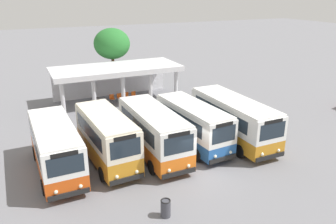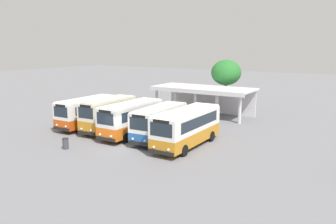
{
  "view_description": "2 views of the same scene",
  "coord_description": "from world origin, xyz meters",
  "views": [
    {
      "loc": [
        -8.97,
        -15.17,
        10.22
      ],
      "look_at": [
        0.67,
        5.68,
        1.94
      ],
      "focal_mm": 36.17,
      "sensor_mm": 36.0,
      "label": 1
    },
    {
      "loc": [
        17.91,
        -20.88,
        8.24
      ],
      "look_at": [
        1.21,
        5.56,
        2.17
      ],
      "focal_mm": 36.42,
      "sensor_mm": 36.0,
      "label": 2
    }
  ],
  "objects": [
    {
      "name": "waiting_chair_middle_seat",
      "position": [
        0.6,
        15.18,
        0.52
      ],
      "size": [
        0.45,
        0.45,
        0.86
      ],
      "color": "slate",
      "rests_on": "ground"
    },
    {
      "name": "city_bus_fifth_blue",
      "position": [
        4.59,
        3.17,
        1.72
      ],
      "size": [
        2.5,
        8.09,
        3.09
      ],
      "color": "black",
      "rests_on": "ground"
    },
    {
      "name": "city_bus_second_in_row",
      "position": [
        -4.43,
        3.58,
        1.78
      ],
      "size": [
        2.51,
        6.62,
        3.21
      ],
      "color": "black",
      "rests_on": "ground"
    },
    {
      "name": "waiting_chair_end_by_column",
      "position": [
        -0.88,
        15.13,
        0.52
      ],
      "size": [
        0.45,
        0.45,
        0.86
      ],
      "color": "slate",
      "rests_on": "ground"
    },
    {
      "name": "ground_plane",
      "position": [
        0.0,
        0.0,
        0.0
      ],
      "size": [
        180.0,
        180.0,
        0.0
      ],
      "primitive_type": "plane",
      "color": "slate"
    },
    {
      "name": "city_bus_fourth_amber",
      "position": [
        1.58,
        3.58,
        1.67
      ],
      "size": [
        2.57,
        7.01,
        2.99
      ],
      "color": "black",
      "rests_on": "ground"
    },
    {
      "name": "city_bus_middle_cream",
      "position": [
        -1.43,
        3.39,
        1.73
      ],
      "size": [
        2.41,
        7.34,
        3.12
      ],
      "color": "black",
      "rests_on": "ground"
    },
    {
      "name": "terminal_canopy",
      "position": [
        -0.18,
        16.17,
        2.57
      ],
      "size": [
        12.11,
        5.09,
        3.4
      ],
      "color": "silver",
      "rests_on": "ground"
    },
    {
      "name": "litter_bin_apron",
      "position": [
        -3.37,
        -2.79,
        0.46
      ],
      "size": [
        0.49,
        0.49,
        0.9
      ],
      "color": "#3F3F47",
      "rests_on": "ground"
    },
    {
      "name": "waiting_chair_second_from_end",
      "position": [
        -0.14,
        15.12,
        0.52
      ],
      "size": [
        0.45,
        0.45,
        0.86
      ],
      "color": "slate",
      "rests_on": "ground"
    },
    {
      "name": "waiting_chair_fourth_seat",
      "position": [
        1.34,
        15.18,
        0.52
      ],
      "size": [
        0.45,
        0.45,
        0.86
      ],
      "color": "slate",
      "rests_on": "ground"
    },
    {
      "name": "roadside_tree_behind_canopy",
      "position": [
        0.81,
        20.19,
        4.87
      ],
      "size": [
        3.83,
        3.83,
        6.53
      ],
      "color": "brown",
      "rests_on": "ground"
    },
    {
      "name": "city_bus_nearest_orange",
      "position": [
        -7.44,
        3.75,
        1.66
      ],
      "size": [
        2.43,
        7.23,
        2.99
      ],
      "color": "black",
      "rests_on": "ground"
    }
  ]
}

